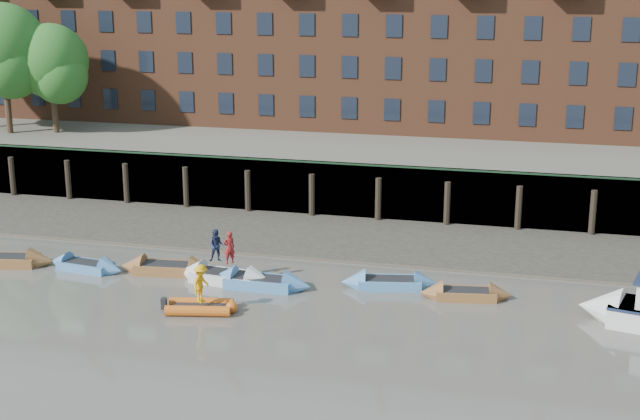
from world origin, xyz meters
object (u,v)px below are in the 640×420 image
(person_rower_a, at_px, (229,248))
(rowboat_4, at_px, (260,282))
(rowboat_0, at_px, (7,260))
(person_rower_b, at_px, (217,246))
(rowboat_1, at_px, (86,266))
(person_rib_crew, at_px, (201,284))
(rowboat_6, at_px, (466,294))
(rowboat_2, at_px, (167,268))
(rowboat_3, at_px, (225,277))
(rib_tender, at_px, (203,307))
(rowboat_5, at_px, (390,283))

(person_rower_a, bearing_deg, rowboat_4, 128.57)
(rowboat_0, height_order, person_rower_b, person_rower_b)
(rowboat_1, bearing_deg, person_rib_crew, -18.99)
(person_rib_crew, bearing_deg, rowboat_4, -14.20)
(rowboat_6, relative_size, person_rower_a, 2.75)
(person_rib_crew, bearing_deg, rowboat_0, 80.75)
(rowboat_6, bearing_deg, rowboat_2, 171.34)
(rowboat_3, bearing_deg, rib_tender, -78.47)
(rowboat_6, xyz_separation_m, person_rower_b, (-11.63, -0.52, 1.54))
(rowboat_5, bearing_deg, rowboat_6, -19.70)
(person_rower_a, distance_m, person_rower_b, 0.69)
(rowboat_2, relative_size, rowboat_6, 1.13)
(rowboat_1, height_order, person_rower_a, person_rower_a)
(rowboat_0, relative_size, rowboat_2, 1.02)
(person_rower_a, bearing_deg, person_rower_b, -55.88)
(rowboat_2, relative_size, person_rib_crew, 2.87)
(rowboat_4, bearing_deg, rib_tender, -112.20)
(rowboat_2, bearing_deg, person_rower_a, -16.50)
(rowboat_4, relative_size, person_rower_a, 3.16)
(rowboat_0, distance_m, person_rib_crew, 12.40)
(rowboat_1, xyz_separation_m, rowboat_6, (18.47, 0.63, 0.00))
(rowboat_3, height_order, rib_tender, rowboat_3)
(rowboat_0, bearing_deg, rib_tender, -27.11)
(rowboat_4, xyz_separation_m, person_rower_a, (-1.54, 0.22, 1.50))
(rowboat_2, height_order, rowboat_6, rowboat_2)
(rowboat_2, xyz_separation_m, person_rower_b, (2.77, -0.47, 1.51))
(rowboat_1, xyz_separation_m, rowboat_2, (4.07, 0.58, 0.03))
(rowboat_1, xyz_separation_m, person_rower_b, (6.84, 0.11, 1.54))
(rowboat_3, relative_size, person_rib_crew, 3.02)
(rowboat_2, bearing_deg, rib_tender, -57.19)
(rowboat_2, relative_size, person_rower_b, 3.11)
(rowboat_2, relative_size, rib_tender, 1.55)
(rowboat_1, relative_size, rowboat_2, 0.88)
(rowboat_0, bearing_deg, rowboat_4, -10.58)
(rowboat_2, relative_size, rowboat_3, 0.95)
(rowboat_5, distance_m, rowboat_6, 3.60)
(rowboat_6, relative_size, rib_tender, 1.37)
(rowboat_1, distance_m, person_rower_a, 7.68)
(rowboat_0, distance_m, rowboat_3, 11.48)
(rowboat_0, height_order, person_rib_crew, person_rib_crew)
(rowboat_0, height_order, rowboat_3, rowboat_3)
(person_rib_crew, bearing_deg, rowboat_2, 46.15)
(rowboat_5, distance_m, person_rib_crew, 8.96)
(rowboat_0, xyz_separation_m, rowboat_5, (19.12, 1.47, -0.01))
(rowboat_0, height_order, rowboat_6, rowboat_0)
(rowboat_3, height_order, person_rower_b, person_rower_b)
(rowboat_4, bearing_deg, person_rib_crew, -111.36)
(rowboat_3, xyz_separation_m, person_rower_b, (-0.43, 0.11, 1.50))
(rowboat_2, bearing_deg, rowboat_6, -6.08)
(rowboat_1, relative_size, rowboat_4, 0.87)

